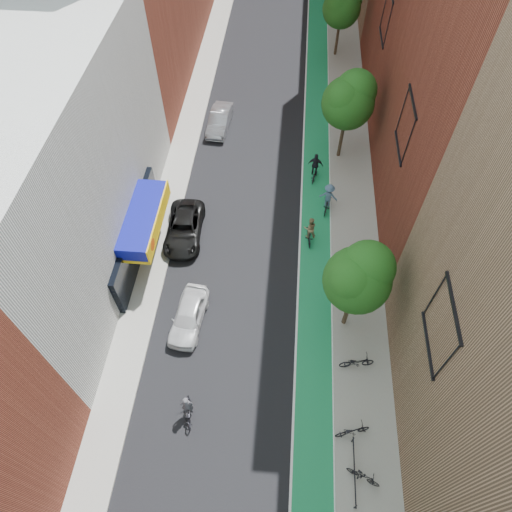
% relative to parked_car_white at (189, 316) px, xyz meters
% --- Properties ---
extents(bike_lane, '(2.00, 68.00, 0.01)m').
position_rel_parked_car_white_xyz_m(bike_lane, '(7.00, 16.64, -0.67)').
color(bike_lane, '#157B55').
rests_on(bike_lane, ground).
extents(sidewalk_left, '(2.00, 68.00, 0.15)m').
position_rel_parked_car_white_xyz_m(sidewalk_left, '(-3.00, 16.64, -0.60)').
color(sidewalk_left, gray).
rests_on(sidewalk_left, ground).
extents(sidewalk_right, '(3.00, 68.00, 0.15)m').
position_rel_parked_car_white_xyz_m(sidewalk_right, '(9.50, 16.64, -0.60)').
color(sidewalk_right, gray).
rests_on(sidewalk_right, ground).
extents(building_left_white, '(8.00, 20.00, 12.00)m').
position_rel_parked_car_white_xyz_m(building_left_white, '(-8.00, 4.64, 5.33)').
color(building_left_white, silver).
rests_on(building_left_white, ground).
extents(tree_near, '(3.40, 3.36, 6.42)m').
position_rel_parked_car_white_xyz_m(tree_near, '(8.65, 0.66, 3.98)').
color(tree_near, '#332619').
rests_on(tree_near, ground).
extents(tree_mid, '(3.55, 3.53, 6.74)m').
position_rel_parked_car_white_xyz_m(tree_mid, '(8.65, 14.66, 4.22)').
color(tree_mid, '#332619').
rests_on(tree_mid, ground).
extents(tree_far, '(3.30, 3.25, 6.21)m').
position_rel_parked_car_white_xyz_m(tree_far, '(8.65, 28.66, 3.83)').
color(tree_far, '#332619').
rests_on(tree_far, ground).
extents(parked_car_white, '(1.95, 4.08, 1.34)m').
position_rel_parked_car_white_xyz_m(parked_car_white, '(0.00, 0.00, 0.00)').
color(parked_car_white, silver).
rests_on(parked_car_white, ground).
extents(parked_car_black, '(2.38, 4.84, 1.32)m').
position_rel_parked_car_white_xyz_m(parked_car_black, '(-1.38, 6.21, -0.01)').
color(parked_car_black, black).
rests_on(parked_car_black, ground).
extents(parked_car_silver, '(1.75, 4.24, 1.36)m').
position_rel_parked_car_white_xyz_m(parked_car_silver, '(-0.59, 17.31, 0.01)').
color(parked_car_silver, gray).
rests_on(parked_car_silver, ground).
extents(cyclist_lead, '(0.97, 1.84, 1.99)m').
position_rel_parked_car_white_xyz_m(cyclist_lead, '(0.86, -5.12, -0.01)').
color(cyclist_lead, black).
rests_on(cyclist_lead, ground).
extents(cyclist_lane_near, '(0.85, 1.66, 1.97)m').
position_rel_parked_car_white_xyz_m(cyclist_lane_near, '(6.54, 6.47, 0.16)').
color(cyclist_lane_near, black).
rests_on(cyclist_lane_near, ground).
extents(cyclist_lane_mid, '(1.09, 1.59, 2.11)m').
position_rel_parked_car_white_xyz_m(cyclist_lane_mid, '(6.83, 12.19, 0.18)').
color(cyclist_lane_mid, black).
rests_on(cyclist_lane_mid, ground).
extents(cyclist_lane_far, '(1.31, 1.69, 2.19)m').
position_rel_parked_car_white_xyz_m(cyclist_lane_far, '(7.70, 9.24, 0.34)').
color(cyclist_lane_far, black).
rests_on(cyclist_lane_far, ground).
extents(parked_bike_near, '(1.80, 1.08, 0.90)m').
position_rel_parked_car_white_xyz_m(parked_bike_near, '(8.78, -5.39, -0.07)').
color(parked_bike_near, black).
rests_on(parked_bike_near, sidewalk_right).
extents(parked_bike_mid, '(1.63, 1.04, 0.95)m').
position_rel_parked_car_white_xyz_m(parked_bike_mid, '(9.18, -7.35, -0.05)').
color(parked_bike_mid, black).
rests_on(parked_bike_mid, sidewalk_right).
extents(parked_bike_far, '(1.91, 0.95, 0.96)m').
position_rel_parked_car_white_xyz_m(parked_bike_far, '(9.14, -1.91, -0.04)').
color(parked_bike_far, black).
rests_on(parked_bike_far, sidewalk_right).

